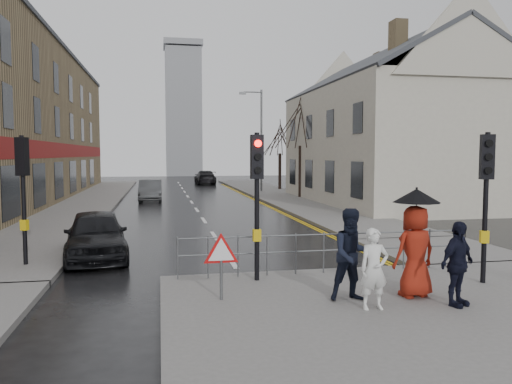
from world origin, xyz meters
name	(u,v)px	position (x,y,z in m)	size (l,w,h in m)	color
ground	(250,289)	(0.00, 0.00, 0.00)	(120.00, 120.00, 0.00)	black
near_pavement	(460,330)	(3.00, -3.50, 0.07)	(10.00, 9.00, 0.14)	#605E5B
left_pavement	(90,200)	(-6.50, 23.00, 0.07)	(4.00, 44.00, 0.14)	#605E5B
right_pavement	(276,195)	(6.50, 25.00, 0.07)	(4.00, 40.00, 0.14)	#605E5B
pavement_bridge_right	(438,250)	(6.50, 3.00, 0.07)	(4.00, 4.20, 0.14)	#605E5B
building_right_cream	(389,126)	(12.00, 18.00, 4.78)	(9.00, 16.40, 10.10)	#B3AC9C
church_tower	(183,113)	(1.50, 62.00, 9.00)	(5.00, 5.00, 18.00)	gray
traffic_signal_near_left	(257,180)	(0.20, 0.20, 2.46)	(0.28, 0.27, 3.40)	black
traffic_signal_near_right	(486,181)	(5.20, -1.00, 2.46)	(0.34, 0.33, 3.40)	black
traffic_signal_far_left	(23,177)	(-5.50, 3.00, 2.46)	(0.34, 0.33, 3.40)	black
guard_railing_front	(324,244)	(1.95, 0.60, 0.86)	(7.14, 0.04, 1.00)	#595B5E
warning_sign	(221,255)	(-0.80, -1.21, 1.04)	(0.80, 0.07, 1.35)	#595B5E
street_lamp	(259,133)	(5.82, 28.00, 4.71)	(1.83, 0.25, 8.00)	#595B5E
tree_near	(301,124)	(7.50, 22.00, 5.14)	(2.40, 2.40, 6.58)	black
tree_far	(280,138)	(8.00, 30.00, 4.42)	(2.40, 2.40, 5.64)	black
pedestrian_a	(374,269)	(1.94, -2.35, 0.90)	(0.56, 0.37, 1.53)	white
pedestrian_b	(353,255)	(1.75, -1.74, 1.06)	(0.89, 0.70, 1.84)	black
pedestrian_with_umbrella	(415,240)	(3.10, -1.74, 1.31)	(1.00, 0.96, 2.21)	maroon
pedestrian_d	(457,264)	(3.59, -2.46, 0.96)	(0.96, 0.40, 1.64)	black
car_parked	(96,235)	(-3.82, 4.00, 0.72)	(1.69, 4.20, 1.43)	black
car_mid	(150,190)	(-2.59, 22.43, 0.69)	(1.46, 4.17, 1.38)	#3E4042
car_far	(205,177)	(2.57, 39.90, 0.71)	(1.98, 4.88, 1.42)	black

